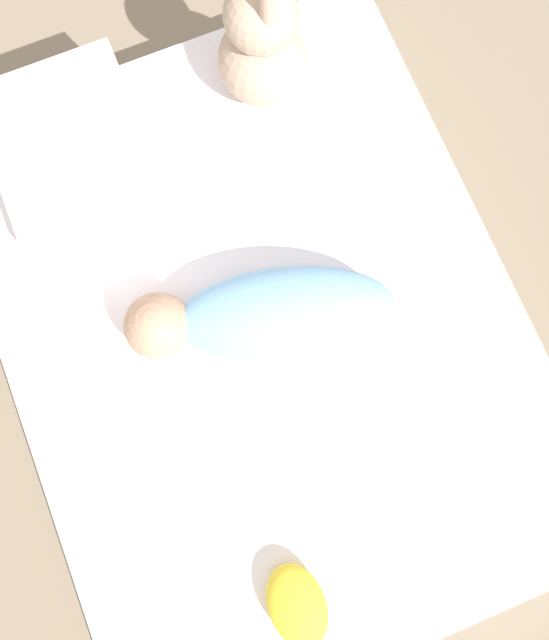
{
  "coord_description": "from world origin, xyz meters",
  "views": [
    {
      "loc": [
        0.2,
        -0.06,
        1.35
      ],
      "look_at": [
        -0.0,
        0.02,
        0.18
      ],
      "focal_mm": 35.0,
      "sensor_mm": 36.0,
      "label": 1
    }
  ],
  "objects_px": {
    "bunny_plush": "(262,46)",
    "turtle_plush": "(300,613)",
    "swaddled_baby": "(263,316)",
    "pillow": "(76,156)"
  },
  "relations": [
    {
      "from": "swaddled_baby",
      "to": "bunny_plush",
      "type": "bearing_deg",
      "value": -95.12
    },
    {
      "from": "pillow",
      "to": "bunny_plush",
      "type": "distance_m",
      "value": 0.42
    },
    {
      "from": "bunny_plush",
      "to": "turtle_plush",
      "type": "relative_size",
      "value": 1.83
    },
    {
      "from": "turtle_plush",
      "to": "swaddled_baby",
      "type": "bearing_deg",
      "value": 164.96
    },
    {
      "from": "pillow",
      "to": "turtle_plush",
      "type": "relative_size",
      "value": 1.91
    },
    {
      "from": "pillow",
      "to": "bunny_plush",
      "type": "height_order",
      "value": "bunny_plush"
    },
    {
      "from": "swaddled_baby",
      "to": "turtle_plush",
      "type": "xyz_separation_m",
      "value": [
        0.52,
        -0.14,
        -0.03
      ]
    },
    {
      "from": "bunny_plush",
      "to": "turtle_plush",
      "type": "bearing_deg",
      "value": -18.3
    },
    {
      "from": "swaddled_baby",
      "to": "turtle_plush",
      "type": "height_order",
      "value": "swaddled_baby"
    },
    {
      "from": "swaddled_baby",
      "to": "bunny_plush",
      "type": "height_order",
      "value": "bunny_plush"
    }
  ]
}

